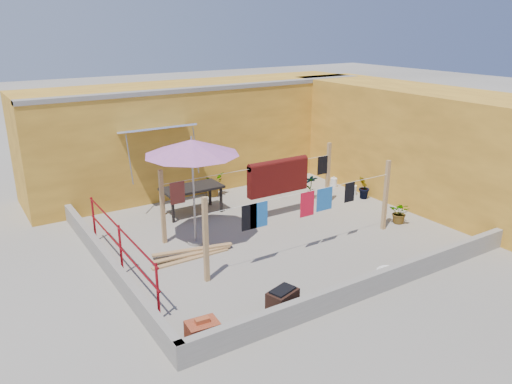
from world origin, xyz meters
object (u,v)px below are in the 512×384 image
Objects in this scene: water_jug_b at (353,190)px; plant_back_a at (213,184)px; white_basin at (389,272)px; green_hose at (298,186)px; outdoor_table at (192,189)px; brick_stack at (203,332)px; brazier at (283,302)px; patio_umbrella at (192,148)px; water_jug_a at (334,182)px.

water_jug_b is 0.47× the size of plant_back_a.
plant_back_a reaches higher than white_basin.
outdoor_table is at bearing -175.38° from green_hose.
water_jug_b is 4.27m from plant_back_a.
brick_stack is at bearing -114.03° from outdoor_table.
green_hose is at bearing 122.40° from water_jug_b.
brazier is (1.59, 0.00, 0.05)m from brick_stack.
patio_umbrella is 6.19m from water_jug_a.
green_hose is (-0.96, 1.51, -0.11)m from water_jug_b.
water_jug_a is at bearing 35.22° from brick_stack.
green_hose is at bearing 71.34° from white_basin.
plant_back_a is at bearing 96.75° from white_basin.
water_jug_b is at bearing 36.74° from brazier.
brazier is at bearing -143.26° from water_jug_b.
water_jug_a is (5.60, 1.52, -2.18)m from patio_umbrella.
brazier is 1.90× the size of water_jug_b.
brick_stack is at bearing -180.00° from white_basin.
patio_umbrella is at bearing 65.77° from brick_stack.
patio_umbrella is 4.13m from brazier.
patio_umbrella is 4.45m from brick_stack.
brick_stack reaches higher than green_hose.
outdoor_table is 5.47m from brazier.
water_jug_a is at bearing -32.61° from green_hose.
water_jug_a is 0.58× the size of green_hose.
brazier is 7.36m from green_hose.
plant_back_a is at bearing 160.12° from water_jug_a.
brazier is at bearing -129.21° from green_hose.
brazier reaches higher than green_hose.
water_jug_b is 0.58× the size of green_hose.
patio_umbrella is at bearing 89.81° from brazier.
patio_umbrella reaches higher than white_basin.
brick_stack is 1.64× the size of water_jug_a.
green_hose is at bearing 24.68° from patio_umbrella.
white_basin is 5.84m from water_jug_a.
plant_back_a reaches higher than water_jug_a.
water_jug_b is (5.61, 4.19, -0.09)m from brazier.
water_jug_a reaches higher than white_basin.
white_basin is at bearing -52.74° from patio_umbrella.
water_jug_a is (4.80, -0.30, -0.54)m from outdoor_table.
brazier is 1.10× the size of green_hose.
outdoor_table is at bearing 109.59° from white_basin.
brazier is at bearing -90.19° from patio_umbrella.
outdoor_table is 4.92× the size of water_jug_a.
brazier is 7.57m from water_jug_a.
plant_back_a is (-0.76, 6.40, 0.31)m from white_basin.
green_hose is (4.65, 5.70, -0.20)m from brazier.
brick_stack is (-2.40, -5.39, -0.50)m from outdoor_table.
plant_back_a is at bearing 55.39° from patio_umbrella.
outdoor_table is 4.84m from water_jug_a.
patio_umbrella is 8.36× the size of water_jug_a.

